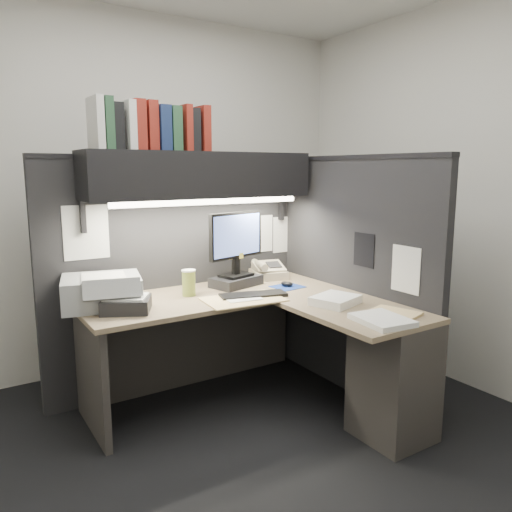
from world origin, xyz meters
The scene contains 22 objects.
floor centered at (0.00, 0.00, 0.00)m, with size 3.50×3.50×0.00m, color black.
wall_back centered at (0.00, 1.50, 1.35)m, with size 3.50×0.04×2.70m, color silver.
wall_right centered at (1.75, 0.00, 1.35)m, with size 0.04×3.00×2.70m, color silver.
partition_back centered at (0.03, 0.93, 0.80)m, with size 1.90×0.06×1.60m, color black.
partition_right centered at (0.98, 0.18, 0.80)m, with size 0.06×1.50×1.60m, color black.
desk centered at (0.43, 0.00, 0.44)m, with size 1.70×1.53×0.73m.
overhead_shelf centered at (0.12, 0.75, 1.50)m, with size 1.55×0.34×0.30m, color black.
task_light_tube centered at (0.12, 0.61, 1.33)m, with size 0.04×0.04×1.32m, color white.
monitor centered at (0.35, 0.67, 0.94)m, with size 0.47×0.30×0.52m.
keyboard centered at (0.29, 0.36, 0.74)m, with size 0.43×0.14×0.02m, color black.
mousepad centered at (0.63, 0.45, 0.73)m, with size 0.20×0.18×0.00m, color navy.
mouse centered at (0.64, 0.47, 0.75)m, with size 0.06×0.09×0.03m, color black.
telephone centered at (0.68, 0.77, 0.78)m, with size 0.24×0.25×0.10m, color #BAAD8F.
coffee_cup centered at (-0.04, 0.61, 0.81)m, with size 0.09×0.09×0.16m, color #A5B849.
printer centered at (-0.59, 0.66, 0.82)m, with size 0.45×0.38×0.18m, color #9B9FA1.
notebook_stack centered at (-0.50, 0.46, 0.77)m, with size 0.27×0.22×0.08m, color black.
open_folder centered at (0.19, 0.32, 0.73)m, with size 0.49×0.32×0.01m, color #DBBC7B.
paper_stack_a centered at (0.62, -0.06, 0.76)m, with size 0.27×0.23×0.05m, color white.
paper_stack_b centered at (0.58, -0.48, 0.74)m, with size 0.24×0.30×0.03m, color white.
manila_stack centered at (0.75, -0.41, 0.74)m, with size 0.21×0.26×0.01m, color #DBBC7B.
binder_row centered at (-0.21, 0.75, 1.79)m, with size 0.73×0.26×0.30m.
pinned_papers centered at (0.42, 0.56, 1.05)m, with size 1.76×1.31×0.51m.
Camera 1 is at (-1.37, -2.27, 1.54)m, focal length 35.00 mm.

